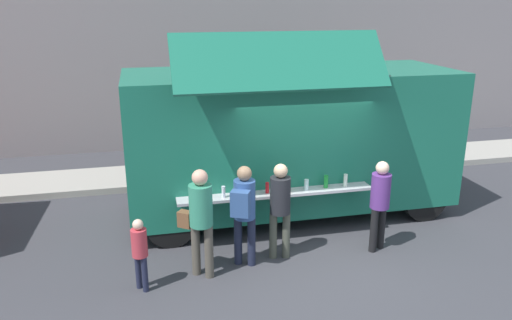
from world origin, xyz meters
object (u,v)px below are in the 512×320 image
trash_bin (400,148)px  customer_mid_with_backpack (244,206)px  customer_front_ordering (280,203)px  child_near_queue (140,248)px  customer_rear_waiting (200,214)px  customer_extra_browsing (380,198)px  food_truck_main (291,137)px

trash_bin → customer_mid_with_backpack: customer_mid_with_backpack is taller
customer_front_ordering → child_near_queue: 2.39m
customer_rear_waiting → child_near_queue: bearing=139.2°
customer_rear_waiting → customer_extra_browsing: 3.12m
trash_bin → customer_front_ordering: size_ratio=0.54×
customer_mid_with_backpack → customer_extra_browsing: bearing=-64.3°
customer_front_ordering → customer_extra_browsing: bearing=-84.8°
customer_mid_with_backpack → customer_extra_browsing: customer_mid_with_backpack is taller
customer_extra_browsing → child_near_queue: bearing=69.5°
food_truck_main → customer_extra_browsing: bearing=-62.8°
trash_bin → customer_rear_waiting: 7.40m
customer_extra_browsing → child_near_queue: customer_extra_browsing is taller
customer_front_ordering → customer_extra_browsing: (1.75, -0.12, -0.03)m
customer_rear_waiting → child_near_queue: (-0.94, -0.21, -0.37)m
customer_extra_browsing → child_near_queue: size_ratio=1.41×
food_truck_main → customer_rear_waiting: food_truck_main is taller
food_truck_main → trash_bin: (3.76, 2.32, -1.14)m
food_truck_main → trash_bin: food_truck_main is taller
trash_bin → customer_mid_with_backpack: (-5.14, -4.32, 0.60)m
customer_rear_waiting → child_near_queue: 1.03m
customer_rear_waiting → child_near_queue: customer_rear_waiting is taller
customer_mid_with_backpack → customer_front_ordering: bearing=-53.0°
food_truck_main → child_near_queue: size_ratio=5.50×
food_truck_main → trash_bin: 4.57m
customer_front_ordering → child_near_queue: customer_front_ordering is taller
trash_bin → customer_extra_browsing: 5.13m
trash_bin → customer_front_ordering: 6.17m
customer_mid_with_backpack → child_near_queue: customer_mid_with_backpack is taller
trash_bin → child_near_queue: bearing=-145.5°
trash_bin → customer_front_ordering: customer_front_ordering is taller
trash_bin → child_near_queue: (-6.81, -4.69, 0.24)m
food_truck_main → customer_mid_with_backpack: 2.48m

